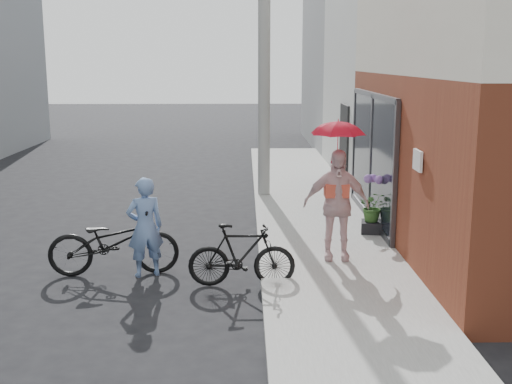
{
  "coord_description": "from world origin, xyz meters",
  "views": [
    {
      "loc": [
        0.65,
        -8.95,
        3.25
      ],
      "look_at": [
        0.83,
        1.46,
        1.1
      ],
      "focal_mm": 45.0,
      "sensor_mm": 36.0,
      "label": 1
    }
  ],
  "objects_px": {
    "bike_left": "(114,242)",
    "planter": "(372,227)",
    "utility_pole": "(264,49)",
    "bike_right": "(242,255)",
    "kimono_woman": "(336,205)",
    "officer": "(145,227)"
  },
  "relations": [
    {
      "from": "utility_pole",
      "to": "bike_left",
      "type": "distance_m",
      "value": 6.7
    },
    {
      "from": "bike_left",
      "to": "kimono_woman",
      "type": "height_order",
      "value": "kimono_woman"
    },
    {
      "from": "utility_pole",
      "to": "planter",
      "type": "xyz_separation_m",
      "value": [
        1.9,
        -3.53,
        -3.27
      ]
    },
    {
      "from": "utility_pole",
      "to": "bike_right",
      "type": "xyz_separation_m",
      "value": [
        -0.5,
        -6.02,
        -3.03
      ]
    },
    {
      "from": "officer",
      "to": "bike_right",
      "type": "xyz_separation_m",
      "value": [
        1.46,
        -0.49,
        -0.3
      ]
    },
    {
      "from": "bike_left",
      "to": "planter",
      "type": "distance_m",
      "value": 4.78
    },
    {
      "from": "bike_left",
      "to": "planter",
      "type": "bearing_deg",
      "value": -72.13
    },
    {
      "from": "bike_right",
      "to": "kimono_woman",
      "type": "bearing_deg",
      "value": -58.01
    },
    {
      "from": "utility_pole",
      "to": "kimono_woman",
      "type": "distance_m",
      "value": 5.76
    },
    {
      "from": "kimono_woman",
      "to": "bike_right",
      "type": "bearing_deg",
      "value": -146.09
    },
    {
      "from": "officer",
      "to": "planter",
      "type": "relative_size",
      "value": 3.83
    },
    {
      "from": "utility_pole",
      "to": "bike_right",
      "type": "height_order",
      "value": "utility_pole"
    },
    {
      "from": "utility_pole",
      "to": "planter",
      "type": "bearing_deg",
      "value": -61.73
    },
    {
      "from": "officer",
      "to": "bike_right",
      "type": "height_order",
      "value": "officer"
    },
    {
      "from": "planter",
      "to": "bike_right",
      "type": "bearing_deg",
      "value": -133.95
    },
    {
      "from": "officer",
      "to": "bike_right",
      "type": "relative_size",
      "value": 0.98
    },
    {
      "from": "officer",
      "to": "planter",
      "type": "height_order",
      "value": "officer"
    },
    {
      "from": "bike_left",
      "to": "kimono_woman",
      "type": "xyz_separation_m",
      "value": [
        3.45,
        0.38,
        0.49
      ]
    },
    {
      "from": "utility_pole",
      "to": "bike_right",
      "type": "distance_m",
      "value": 6.76
    },
    {
      "from": "utility_pole",
      "to": "kimono_woman",
      "type": "bearing_deg",
      "value": -78.96
    },
    {
      "from": "bike_right",
      "to": "planter",
      "type": "height_order",
      "value": "bike_right"
    },
    {
      "from": "utility_pole",
      "to": "officer",
      "type": "height_order",
      "value": "utility_pole"
    }
  ]
}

